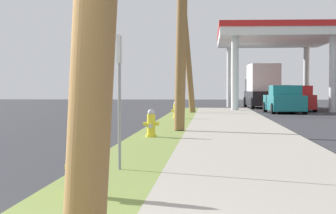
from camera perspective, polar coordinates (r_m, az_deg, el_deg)
name	(u,v)px	position (r m, az deg, el deg)	size (l,w,h in m)	color
fire_hydrant_nearest	(83,169)	(7.98, -7.31, -5.29)	(0.42, 0.38, 0.74)	yellow
fire_hydrant_second	(151,125)	(17.54, -1.45, -1.52)	(0.42, 0.38, 0.74)	yellow
fire_hydrant_third	(176,111)	(28.37, 0.68, -0.33)	(0.42, 0.37, 0.74)	yellow
utility_pole_background	(186,34)	(35.41, 1.53, 6.29)	(1.58, 0.86, 8.19)	olive
street_sign_post	(119,74)	(10.51, -4.19, 2.87)	(0.05, 0.36, 2.12)	gray
car_teal_by_near_pump	(284,100)	(38.21, 9.94, 0.56)	(2.12, 4.58, 1.57)	#197075
car_red_by_far_pump	(297,99)	(41.82, 11.01, 0.64)	(1.99, 4.52, 1.57)	red
truck_black_at_forecourt	(262,87)	(48.04, 8.08, 1.69)	(2.38, 6.48, 3.11)	black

